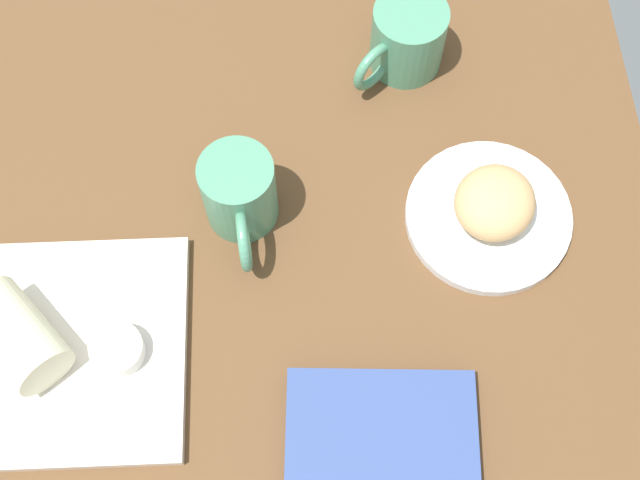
# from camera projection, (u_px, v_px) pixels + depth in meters

# --- Properties ---
(dining_table) EXTENTS (1.10, 0.90, 0.04)m
(dining_table) POSITION_uv_depth(u_px,v_px,m) (205.00, 272.00, 1.00)
(dining_table) COLOR brown
(dining_table) RESTS_ON ground
(round_plate) EXTENTS (0.20, 0.20, 0.01)m
(round_plate) POSITION_uv_depth(u_px,v_px,m) (488.00, 216.00, 1.00)
(round_plate) COLOR white
(round_plate) RESTS_ON dining_table
(scone_pastry) EXTENTS (0.13, 0.13, 0.06)m
(scone_pastry) POSITION_uv_depth(u_px,v_px,m) (495.00, 203.00, 0.97)
(scone_pastry) COLOR tan
(scone_pastry) RESTS_ON round_plate
(square_plate) EXTENTS (0.26, 0.26, 0.02)m
(square_plate) POSITION_uv_depth(u_px,v_px,m) (70.00, 350.00, 0.93)
(square_plate) COLOR silver
(square_plate) RESTS_ON dining_table
(sauce_cup) EXTENTS (0.06, 0.06, 0.02)m
(sauce_cup) POSITION_uv_depth(u_px,v_px,m) (117.00, 349.00, 0.91)
(sauce_cup) COLOR silver
(sauce_cup) RESTS_ON square_plate
(breakfast_wrap) EXTENTS (0.12, 0.13, 0.07)m
(breakfast_wrap) POSITION_uv_depth(u_px,v_px,m) (17.00, 336.00, 0.90)
(breakfast_wrap) COLOR beige
(breakfast_wrap) RESTS_ON square_plate
(book_stack) EXTENTS (0.21, 0.17, 0.02)m
(book_stack) POSITION_uv_depth(u_px,v_px,m) (381.00, 442.00, 0.89)
(book_stack) COLOR #33477F
(book_stack) RESTS_ON dining_table
(coffee_mug) EXTENTS (0.12, 0.12, 0.09)m
(coffee_mug) POSITION_uv_depth(u_px,v_px,m) (406.00, 39.00, 1.05)
(coffee_mug) COLOR #4C8C6B
(coffee_mug) RESTS_ON dining_table
(second_mug) EXTENTS (0.09, 0.14, 0.10)m
(second_mug) POSITION_uv_depth(u_px,v_px,m) (239.00, 194.00, 0.96)
(second_mug) COLOR #4C8C6B
(second_mug) RESTS_ON dining_table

